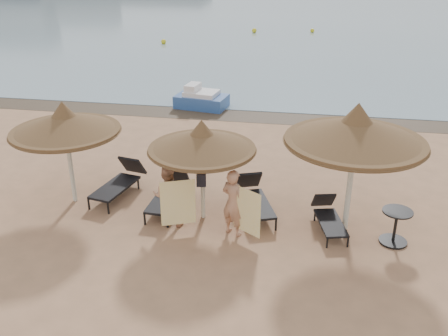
# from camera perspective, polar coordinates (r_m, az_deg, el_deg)

# --- Properties ---
(ground) EXTENTS (160.00, 160.00, 0.00)m
(ground) POSITION_cam_1_polar(r_m,az_deg,el_deg) (11.65, -6.55, -8.66)
(ground) COLOR #AF7D58
(ground) RESTS_ON ground
(wet_sand_strip) EXTENTS (200.00, 1.60, 0.01)m
(wet_sand_strip) POSITION_cam_1_polar(r_m,az_deg,el_deg) (19.97, 0.78, 6.10)
(wet_sand_strip) COLOR #473828
(wet_sand_strip) RESTS_ON ground
(palapa_left) EXTENTS (2.78, 2.78, 2.76)m
(palapa_left) POSITION_cam_1_polar(r_m,az_deg,el_deg) (13.11, -17.76, 4.91)
(palapa_left) COLOR beige
(palapa_left) RESTS_ON ground
(palapa_center) EXTENTS (2.60, 2.60, 2.58)m
(palapa_center) POSITION_cam_1_polar(r_m,az_deg,el_deg) (11.74, -2.54, 3.09)
(palapa_center) COLOR beige
(palapa_center) RESTS_ON ground
(palapa_right) EXTENTS (3.20, 3.20, 3.17)m
(palapa_right) POSITION_cam_1_polar(r_m,az_deg,el_deg) (11.41, 14.85, 4.13)
(palapa_right) COLOR beige
(palapa_right) RESTS_ON ground
(lounger_far_left) EXTENTS (1.05, 2.06, 0.88)m
(lounger_far_left) POSITION_cam_1_polar(r_m,az_deg,el_deg) (13.84, -11.77, -1.44)
(lounger_far_left) COLOR black
(lounger_far_left) RESTS_ON ground
(lounger_near_left) EXTENTS (0.74, 1.98, 0.87)m
(lounger_near_left) POSITION_cam_1_polar(r_m,az_deg,el_deg) (13.03, -6.28, -2.79)
(lounger_near_left) COLOR black
(lounger_near_left) RESTS_ON ground
(lounger_near_right) EXTENTS (1.26, 2.01, 0.86)m
(lounger_near_right) POSITION_cam_1_polar(r_m,az_deg,el_deg) (12.75, 3.46, -3.35)
(lounger_near_right) COLOR black
(lounger_near_right) RESTS_ON ground
(lounger_far_right) EXTENTS (0.89, 1.67, 0.71)m
(lounger_far_right) POSITION_cam_1_polar(r_m,az_deg,el_deg) (12.29, 11.86, -5.40)
(lounger_far_right) COLOR black
(lounger_far_right) RESTS_ON ground
(side_table) EXTENTS (0.68, 0.68, 0.83)m
(side_table) POSITION_cam_1_polar(r_m,az_deg,el_deg) (12.09, 18.97, -6.47)
(side_table) COLOR black
(side_table) RESTS_ON ground
(person_left) EXTENTS (0.84, 0.57, 1.80)m
(person_left) POSITION_cam_1_polar(r_m,az_deg,el_deg) (12.00, -6.49, -2.62)
(person_left) COLOR tan
(person_left) RESTS_ON ground
(person_right) EXTENTS (1.05, 0.91, 1.92)m
(person_right) POSITION_cam_1_polar(r_m,az_deg,el_deg) (11.49, 1.07, -3.40)
(person_right) COLOR tan
(person_right) RESTS_ON ground
(towel_left) EXTENTS (0.77, 0.33, 1.15)m
(towel_left) POSITION_cam_1_polar(r_m,az_deg,el_deg) (11.66, -5.27, -3.99)
(towel_left) COLOR yellow
(towel_left) RESTS_ON ground
(towel_right) EXTENTS (0.68, 0.46, 1.12)m
(towel_right) POSITION_cam_1_polar(r_m,az_deg,el_deg) (11.33, 2.62, -4.96)
(towel_right) COLOR yellow
(towel_right) RESTS_ON ground
(bag_patterned) EXTENTS (0.34, 0.23, 0.41)m
(bag_patterned) POSITION_cam_1_polar(r_m,az_deg,el_deg) (12.19, -2.31, 0.25)
(bag_patterned) COLOR silver
(bag_patterned) RESTS_ON ground
(bag_dark) EXTENTS (0.24, 0.11, 0.33)m
(bag_dark) POSITION_cam_1_polar(r_m,az_deg,el_deg) (11.99, -2.62, -1.43)
(bag_dark) COLOR black
(bag_dark) RESTS_ON ground
(pedal_boat) EXTENTS (2.24, 1.55, 0.96)m
(pedal_boat) POSITION_cam_1_polar(r_m,az_deg,el_deg) (20.83, -2.65, 7.88)
(pedal_boat) COLOR #2C5299
(pedal_boat) RESTS_ON ground
(buoy_left) EXTENTS (0.33, 0.33, 0.33)m
(buoy_left) POSITION_cam_1_polar(r_m,az_deg,el_deg) (34.45, -6.92, 14.14)
(buoy_left) COLOR yellow
(buoy_left) RESTS_ON ground
(buoy_mid) EXTENTS (0.31, 0.31, 0.31)m
(buoy_mid) POSITION_cam_1_polar(r_m,az_deg,el_deg) (39.22, 10.06, 15.21)
(buoy_mid) COLOR yellow
(buoy_mid) RESTS_ON ground
(buoy_extra) EXTENTS (0.35, 0.35, 0.35)m
(buoy_extra) POSITION_cam_1_polar(r_m,az_deg,el_deg) (38.62, 3.48, 15.42)
(buoy_extra) COLOR yellow
(buoy_extra) RESTS_ON ground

